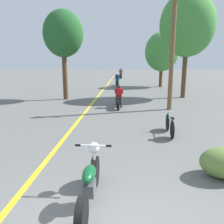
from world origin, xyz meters
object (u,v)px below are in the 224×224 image
roadside_tree_right_near (187,25)px  bicycle_parked (170,125)px  roadside_tree_right_far (162,52)px  motorcycle_rider_far (121,75)px  motorcycle_rider_lead (119,99)px  roadside_tree_left (63,34)px  motorcycle_foreground (90,182)px  utility_pole (172,47)px  motorcycle_rider_mid (117,81)px

roadside_tree_right_near → bicycle_parked: 10.07m
roadside_tree_right_far → motorcycle_rider_far: 11.29m
roadside_tree_right_far → motorcycle_rider_far: bearing=112.6°
roadside_tree_right_far → motorcycle_rider_far: roadside_tree_right_far is taller
roadside_tree_right_near → motorcycle_rider_lead: bearing=-139.0°
roadside_tree_right_far → roadside_tree_left: roadside_tree_left is taller
roadside_tree_right_near → motorcycle_foreground: size_ratio=3.27×
motorcycle_rider_lead → motorcycle_rider_far: 20.59m
roadside_tree_right_near → motorcycle_rider_far: bearing=106.3°
roadside_tree_right_near → motorcycle_rider_far: roadside_tree_right_near is taller
utility_pole → motorcycle_rider_mid: utility_pole is taller
motorcycle_rider_lead → motorcycle_rider_mid: 11.03m
motorcycle_foreground → motorcycle_rider_mid: size_ratio=1.06×
motorcycle_rider_lead → motorcycle_rider_far: size_ratio=1.01×
motorcycle_foreground → motorcycle_rider_far: motorcycle_rider_far is taller
roadside_tree_right_far → bicycle_parked: size_ratio=3.20×
roadside_tree_right_near → motorcycle_rider_far: (-4.90, 16.75, -4.36)m
utility_pole → motorcycle_foreground: utility_pole is taller
roadside_tree_left → motorcycle_rider_lead: roadside_tree_left is taller
motorcycle_foreground → motorcycle_rider_mid: (-0.37, 20.20, 0.07)m
roadside_tree_right_far → motorcycle_foreground: (-3.92, -19.68, -2.90)m
utility_pole → bicycle_parked: bearing=-99.5°
roadside_tree_right_far → motorcycle_rider_far: (-4.21, 10.09, -2.82)m
motorcycle_rider_lead → motorcycle_rider_mid: size_ratio=1.02×
utility_pole → motorcycle_rider_far: utility_pole is taller
motorcycle_foreground → utility_pole: bearing=71.5°
roadside_tree_right_far → utility_pole: bearing=-95.1°
motorcycle_rider_lead → bicycle_parked: (2.01, -4.82, -0.14)m
roadside_tree_right_far → motorcycle_foreground: bearing=-101.3°
motorcycle_rider_far → bicycle_parked: bearing=-84.4°
motorcycle_rider_lead → motorcycle_rider_mid: (-0.56, 11.01, 0.03)m
utility_pole → bicycle_parked: (-0.74, -4.42, -2.93)m
motorcycle_foreground → bicycle_parked: (2.21, 4.37, -0.09)m
utility_pole → roadside_tree_left: utility_pole is taller
roadside_tree_left → motorcycle_foreground: roadside_tree_left is taller
motorcycle_rider_mid → utility_pole: bearing=-73.8°
utility_pole → roadside_tree_left: bearing=155.4°
motorcycle_foreground → bicycle_parked: motorcycle_foreground is taller
roadside_tree_right_near → motorcycle_rider_mid: 9.76m
utility_pole → roadside_tree_left: 7.15m
roadside_tree_left → roadside_tree_right_near: bearing=9.0°
roadside_tree_left → bicycle_parked: roadside_tree_left is taller
roadside_tree_right_near → motorcycle_foreground: (-4.61, -13.03, -4.44)m
motorcycle_rider_mid → motorcycle_rider_far: size_ratio=0.99×
motorcycle_foreground → motorcycle_rider_lead: (0.20, 9.19, 0.05)m
motorcycle_rider_far → motorcycle_rider_mid: bearing=-90.4°
utility_pole → motorcycle_rider_far: 21.41m
motorcycle_rider_mid → motorcycle_rider_lead: bearing=-87.1°
roadside_tree_left → motorcycle_foreground: bearing=-73.4°
roadside_tree_left → motorcycle_rider_mid: bearing=69.7°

